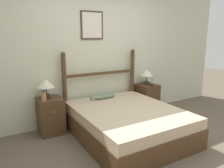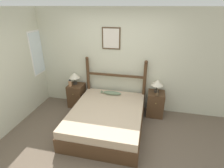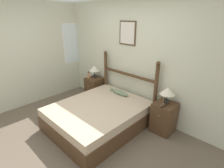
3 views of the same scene
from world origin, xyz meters
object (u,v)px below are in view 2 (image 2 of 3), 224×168
bed (107,119)px  fish_pillow (111,93)px  table_lamp_left (74,76)px  bottle (70,83)px  nightstand_left (77,95)px  table_lamp_right (157,83)px  model_boat (157,94)px  nightstand_right (155,104)px

bed → fish_pillow: size_ratio=3.67×
table_lamp_left → bed: bearing=-37.3°
bottle → fish_pillow: 1.13m
table_lamp_left → bottle: (-0.08, -0.14, -0.16)m
bed → table_lamp_left: (-1.09, 0.83, 0.62)m
nightstand_left → table_lamp_left: bearing=129.8°
table_lamp_right → fish_pillow: size_ratio=0.63×
nightstand_left → table_lamp_left: table_lamp_left is taller
nightstand_left → table_lamp_right: size_ratio=1.87×
table_lamp_left → table_lamp_right: same height
table_lamp_left → bottle: 0.23m
model_boat → fish_pillow: 1.13m
table_lamp_right → bottle: bearing=-176.7°
table_lamp_left → fish_pillow: table_lamp_left is taller
table_lamp_right → model_boat: 0.27m
table_lamp_left → bottle: table_lamp_left is taller
bed → bottle: bearing=149.4°
table_lamp_left → table_lamp_right: 2.14m
table_lamp_right → bottle: 2.23m
table_lamp_left → table_lamp_right: size_ratio=1.00×
nightstand_left → table_lamp_left: 0.56m
bed → model_boat: 1.31m
table_lamp_right → nightstand_left: bearing=-179.1°
bottle → bed: bearing=-30.6°
table_lamp_left → table_lamp_right: (2.14, -0.01, 0.00)m
nightstand_left → model_boat: bearing=-3.6°
table_lamp_left → nightstand_right: bearing=-1.1°
table_lamp_right → fish_pillow: 1.16m
nightstand_left → table_lamp_left: (-0.03, 0.04, 0.55)m
bottle → model_boat: (2.23, -0.04, -0.05)m
nightstand_right → table_lamp_right: (-0.01, 0.03, 0.55)m
nightstand_left → table_lamp_right: (2.10, 0.03, 0.55)m
model_boat → nightstand_right: bearing=93.9°
fish_pillow → bottle: bearing=-179.2°
bed → model_boat: model_boat is taller
nightstand_right → table_lamp_left: table_lamp_left is taller
table_lamp_right → table_lamp_left: bearing=179.7°
nightstand_left → table_lamp_left: size_ratio=1.87×
nightstand_left → fish_pillow: size_ratio=1.18×
nightstand_right → table_lamp_left: size_ratio=1.87×
nightstand_right → table_lamp_right: size_ratio=1.87×
nightstand_left → bottle: bottle is taller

